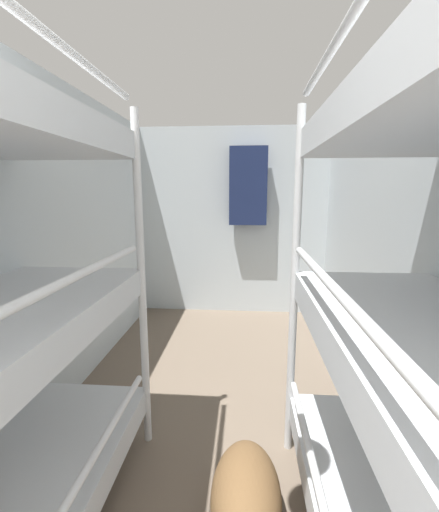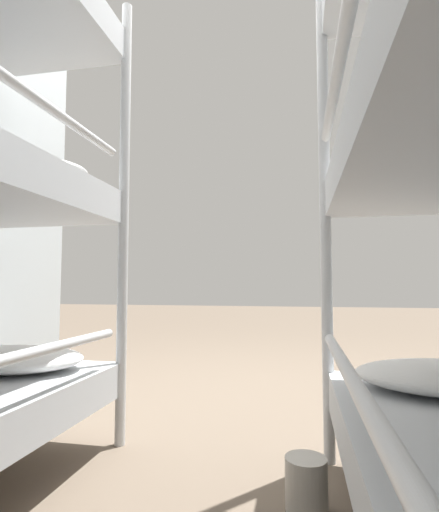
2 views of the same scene
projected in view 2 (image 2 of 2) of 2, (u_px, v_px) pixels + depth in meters
The scene contains 2 objects.
ground_plane at pixel (240, 409), 2.15m from camera, with size 20.00×20.00×0.00m, color #6B5B4C.
tin_can at pixel (306, 484), 1.19m from camera, with size 0.13×0.13×0.15m.
Camera 2 is at (-0.32, 2.18, 0.67)m, focal length 28.00 mm.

